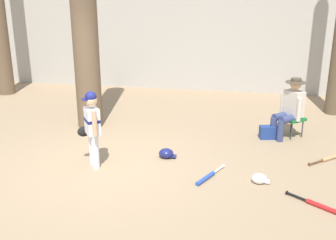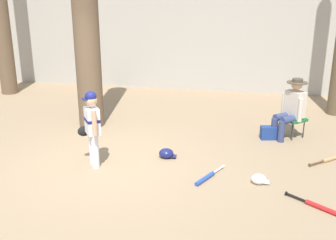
{
  "view_description": "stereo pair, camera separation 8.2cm",
  "coord_description": "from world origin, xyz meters",
  "px_view_note": "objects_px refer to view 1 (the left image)",
  "views": [
    {
      "loc": [
        2.12,
        -5.96,
        2.92
      ],
      "look_at": [
        0.94,
        0.45,
        0.75
      ],
      "focal_mm": 43.42,
      "sensor_mm": 36.0,
      "label": 1
    },
    {
      "loc": [
        2.2,
        -5.94,
        2.92
      ],
      "look_at": [
        0.94,
        0.45,
        0.75
      ],
      "focal_mm": 43.42,
      "sensor_mm": 36.0,
      "label": 2
    }
  ],
  "objects_px": {
    "tree_near_player": "(83,9)",
    "young_ballplayer": "(92,124)",
    "handbag_beside_stool": "(268,132)",
    "bat_blue_youth": "(208,177)",
    "seated_spectator": "(290,107)",
    "bat_red_barrel": "(319,205)",
    "batting_helmet_white": "(259,179)",
    "batting_helmet_navy": "(166,153)",
    "bat_wood_tan": "(329,158)",
    "folding_stool": "(292,119)"
  },
  "relations": [
    {
      "from": "young_ballplayer",
      "to": "handbag_beside_stool",
      "type": "distance_m",
      "value": 3.56
    },
    {
      "from": "bat_red_barrel",
      "to": "bat_blue_youth",
      "type": "relative_size",
      "value": 0.9
    },
    {
      "from": "tree_near_player",
      "to": "batting_helmet_navy",
      "type": "xyz_separation_m",
      "value": [
        1.95,
        -1.43,
        -2.4
      ]
    },
    {
      "from": "bat_blue_youth",
      "to": "seated_spectator",
      "type": "bearing_deg",
      "value": 56.75
    },
    {
      "from": "handbag_beside_stool",
      "to": "bat_wood_tan",
      "type": "height_order",
      "value": "handbag_beside_stool"
    },
    {
      "from": "bat_wood_tan",
      "to": "young_ballplayer",
      "type": "bearing_deg",
      "value": -166.43
    },
    {
      "from": "young_ballplayer",
      "to": "batting_helmet_navy",
      "type": "relative_size",
      "value": 4.2
    },
    {
      "from": "batting_helmet_navy",
      "to": "handbag_beside_stool",
      "type": "bearing_deg",
      "value": 35.33
    },
    {
      "from": "young_ballplayer",
      "to": "bat_blue_youth",
      "type": "distance_m",
      "value": 2.08
    },
    {
      "from": "handbag_beside_stool",
      "to": "batting_helmet_white",
      "type": "xyz_separation_m",
      "value": [
        -0.23,
        -1.99,
        -0.06
      ]
    },
    {
      "from": "bat_red_barrel",
      "to": "bat_blue_youth",
      "type": "distance_m",
      "value": 1.7
    },
    {
      "from": "bat_red_barrel",
      "to": "handbag_beside_stool",
      "type": "bearing_deg",
      "value": 102.14
    },
    {
      "from": "tree_near_player",
      "to": "young_ballplayer",
      "type": "height_order",
      "value": "tree_near_player"
    },
    {
      "from": "seated_spectator",
      "to": "handbag_beside_stool",
      "type": "bearing_deg",
      "value": -157.66
    },
    {
      "from": "young_ballplayer",
      "to": "batting_helmet_white",
      "type": "xyz_separation_m",
      "value": [
        2.75,
        -0.14,
        -0.68
      ]
    },
    {
      "from": "folding_stool",
      "to": "bat_wood_tan",
      "type": "bearing_deg",
      "value": -64.04
    },
    {
      "from": "young_ballplayer",
      "to": "bat_wood_tan",
      "type": "distance_m",
      "value": 4.16
    },
    {
      "from": "folding_stool",
      "to": "bat_blue_youth",
      "type": "distance_m",
      "value": 2.7
    },
    {
      "from": "batting_helmet_navy",
      "to": "bat_red_barrel",
      "type": "bearing_deg",
      "value": -28.62
    },
    {
      "from": "young_ballplayer",
      "to": "folding_stool",
      "type": "xyz_separation_m",
      "value": [
        3.44,
        2.07,
        -0.38
      ]
    },
    {
      "from": "batting_helmet_navy",
      "to": "batting_helmet_white",
      "type": "relative_size",
      "value": 1.12
    },
    {
      "from": "tree_near_player",
      "to": "bat_wood_tan",
      "type": "relative_size",
      "value": 8.69
    },
    {
      "from": "tree_near_player",
      "to": "folding_stool",
      "type": "distance_m",
      "value": 4.74
    },
    {
      "from": "tree_near_player",
      "to": "young_ballplayer",
      "type": "relative_size",
      "value": 4.38
    },
    {
      "from": "batting_helmet_navy",
      "to": "bat_wood_tan",
      "type": "bearing_deg",
      "value": 8.15
    },
    {
      "from": "tree_near_player",
      "to": "batting_helmet_white",
      "type": "distance_m",
      "value": 4.79
    },
    {
      "from": "bat_blue_youth",
      "to": "batting_helmet_navy",
      "type": "xyz_separation_m",
      "value": [
        -0.8,
        0.71,
        0.04
      ]
    },
    {
      "from": "bat_red_barrel",
      "to": "seated_spectator",
      "type": "bearing_deg",
      "value": 93.57
    },
    {
      "from": "young_ballplayer",
      "to": "bat_blue_youth",
      "type": "xyz_separation_m",
      "value": [
        1.95,
        -0.15,
        -0.71
      ]
    },
    {
      "from": "bat_blue_youth",
      "to": "batting_helmet_white",
      "type": "xyz_separation_m",
      "value": [
        0.8,
        0.01,
        0.04
      ]
    },
    {
      "from": "folding_stool",
      "to": "batting_helmet_white",
      "type": "bearing_deg",
      "value": -107.34
    },
    {
      "from": "young_ballplayer",
      "to": "batting_helmet_navy",
      "type": "xyz_separation_m",
      "value": [
        1.15,
        0.55,
        -0.67
      ]
    },
    {
      "from": "seated_spectator",
      "to": "batting_helmet_white",
      "type": "distance_m",
      "value": 2.31
    },
    {
      "from": "seated_spectator",
      "to": "batting_helmet_white",
      "type": "bearing_deg",
      "value": -105.97
    },
    {
      "from": "seated_spectator",
      "to": "bat_red_barrel",
      "type": "distance_m",
      "value": 2.83
    },
    {
      "from": "batting_helmet_white",
      "to": "bat_blue_youth",
      "type": "bearing_deg",
      "value": -179.22
    },
    {
      "from": "seated_spectator",
      "to": "batting_helmet_white",
      "type": "relative_size",
      "value": 4.32
    },
    {
      "from": "seated_spectator",
      "to": "handbag_beside_stool",
      "type": "distance_m",
      "value": 0.66
    },
    {
      "from": "young_ballplayer",
      "to": "bat_red_barrel",
      "type": "distance_m",
      "value": 3.68
    },
    {
      "from": "seated_spectator",
      "to": "bat_wood_tan",
      "type": "bearing_deg",
      "value": -59.53
    },
    {
      "from": "young_ballplayer",
      "to": "batting_helmet_white",
      "type": "bearing_deg",
      "value": -2.93
    },
    {
      "from": "seated_spectator",
      "to": "folding_stool",
      "type": "bearing_deg",
      "value": 39.72
    },
    {
      "from": "seated_spectator",
      "to": "batting_helmet_navy",
      "type": "xyz_separation_m",
      "value": [
        -2.22,
        -1.46,
        -0.56
      ]
    },
    {
      "from": "bat_red_barrel",
      "to": "batting_helmet_navy",
      "type": "distance_m",
      "value": 2.72
    },
    {
      "from": "handbag_beside_stool",
      "to": "bat_blue_youth",
      "type": "height_order",
      "value": "handbag_beside_stool"
    },
    {
      "from": "tree_near_player",
      "to": "batting_helmet_navy",
      "type": "bearing_deg",
      "value": -36.14
    },
    {
      "from": "bat_red_barrel",
      "to": "batting_helmet_white",
      "type": "xyz_separation_m",
      "value": [
        -0.79,
        0.61,
        0.04
      ]
    },
    {
      "from": "handbag_beside_stool",
      "to": "bat_wood_tan",
      "type": "xyz_separation_m",
      "value": [
        1.0,
        -0.89,
        -0.1
      ]
    },
    {
      "from": "bat_wood_tan",
      "to": "batting_helmet_white",
      "type": "relative_size",
      "value": 2.37
    },
    {
      "from": "batting_helmet_navy",
      "to": "bat_blue_youth",
      "type": "bearing_deg",
      "value": -41.49
    }
  ]
}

